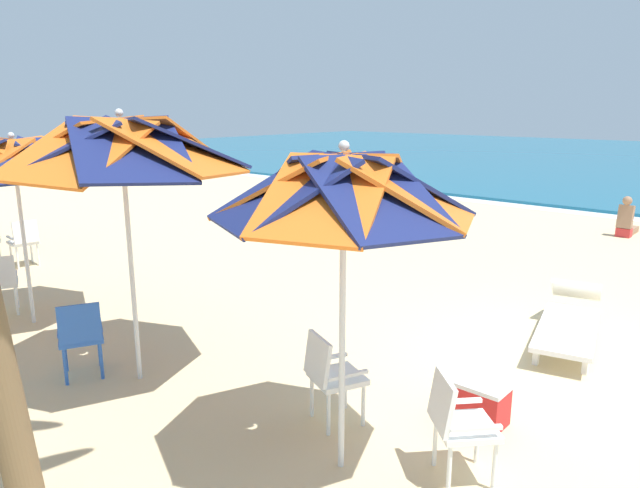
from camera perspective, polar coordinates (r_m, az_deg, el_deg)
ground_plane at (r=7.01m, az=22.68°, el=-11.57°), size 80.00×80.00×0.00m
beach_umbrella_0 at (r=4.17m, az=2.36°, el=5.24°), size 1.98×1.98×2.61m
plastic_chair_0 at (r=5.32m, az=1.07°, el=-12.69°), size 0.58×0.60×0.87m
plastic_chair_1 at (r=4.73m, az=13.48°, el=-16.71°), size 0.63×0.63×0.87m
beach_umbrella_1 at (r=6.00m, az=-19.08°, el=9.00°), size 2.53×2.53×2.83m
plastic_chair_2 at (r=6.65m, az=-22.68°, el=-8.28°), size 0.61×0.59×0.87m
beach_umbrella_2 at (r=8.30m, az=-28.10°, el=7.41°), size 2.31×2.31×2.53m
plastic_chair_3 at (r=9.11m, az=-29.20°, el=-3.21°), size 0.59×0.57×0.87m
plastic_chair_6 at (r=11.68m, az=-27.32°, el=0.37°), size 0.50×0.47×0.87m
sun_lounger_1 at (r=7.74m, az=23.50°, el=-7.02°), size 1.11×2.23×0.62m
cooler_box at (r=5.66m, az=15.53°, el=-14.88°), size 0.50×0.34×0.40m
beachgoer_seated at (r=14.64m, az=28.14°, el=1.85°), size 0.30×0.93×0.92m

